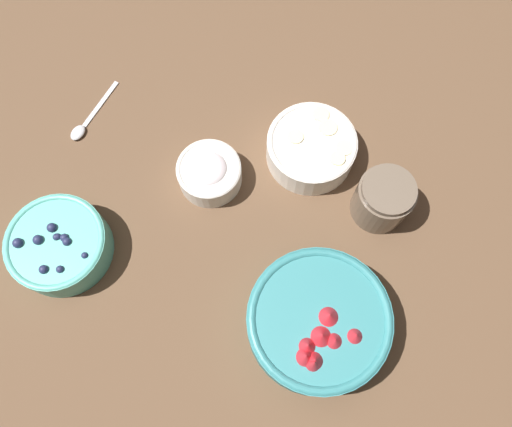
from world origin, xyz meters
The scene contains 7 objects.
ground_plane centered at (0.00, 0.00, 0.00)m, with size 4.00×4.00×0.00m, color brown.
bowl_strawberries centered at (-0.14, 0.20, 0.04)m, with size 0.21×0.21×0.10m.
bowl_blueberries centered at (0.26, 0.07, 0.03)m, with size 0.16×0.16×0.06m.
bowl_bananas centered at (-0.14, -0.09, 0.03)m, with size 0.15×0.15×0.06m.
bowl_cream centered at (0.03, -0.05, 0.03)m, with size 0.11×0.11×0.06m.
jar_chocolate centered at (-0.25, 0.01, 0.04)m, with size 0.09×0.09×0.09m.
spoon centered at (0.25, -0.16, 0.00)m, with size 0.08×0.13×0.01m.
Camera 1 is at (-0.04, 0.29, 0.79)m, focal length 35.00 mm.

